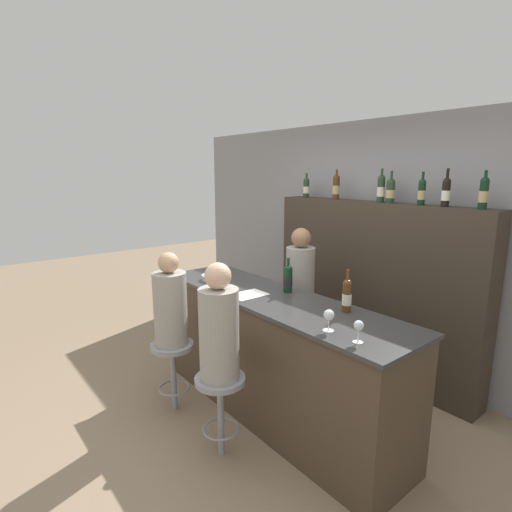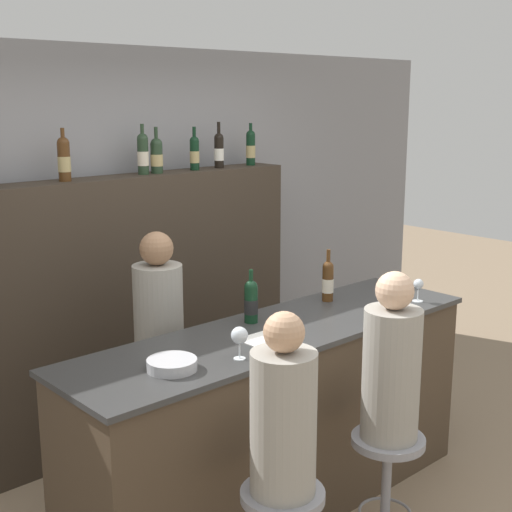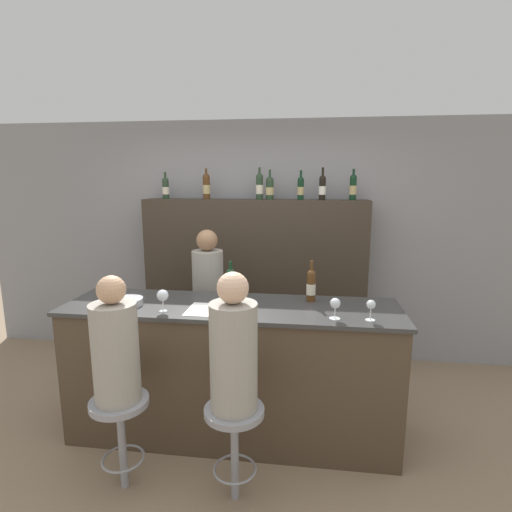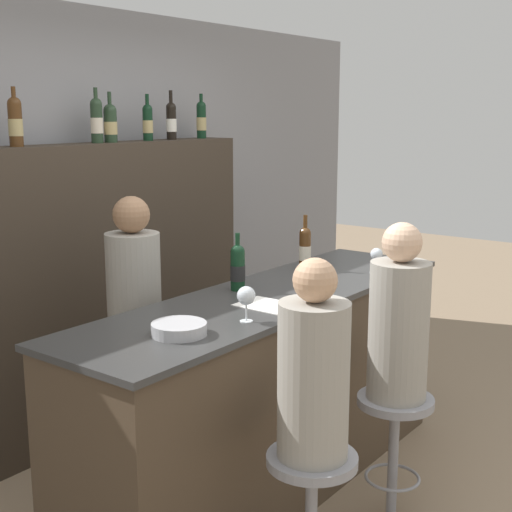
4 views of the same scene
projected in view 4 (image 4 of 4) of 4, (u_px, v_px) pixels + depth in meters
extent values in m
plane|color=#8C755B|center=(320.00, 506.00, 3.61)|extent=(16.00, 16.00, 0.00)
cube|color=gray|center=(71.00, 219.00, 4.46)|extent=(6.40, 0.05, 2.60)
cube|color=#473828|center=(270.00, 395.00, 3.70)|extent=(2.46, 0.64, 1.03)
cube|color=#333333|center=(270.00, 297.00, 3.59)|extent=(2.50, 0.68, 0.03)
cube|color=#382D23|center=(97.00, 288.00, 4.41)|extent=(2.34, 0.28, 1.77)
cylinder|color=black|center=(238.00, 271.00, 3.65)|extent=(0.07, 0.07, 0.20)
cylinder|color=black|center=(238.00, 273.00, 3.65)|extent=(0.08, 0.08, 0.08)
sphere|color=black|center=(238.00, 252.00, 3.63)|extent=(0.07, 0.07, 0.07)
cylinder|color=black|center=(238.00, 241.00, 3.62)|extent=(0.02, 0.02, 0.08)
cylinder|color=#4C2D14|center=(305.00, 251.00, 4.13)|extent=(0.07, 0.07, 0.21)
cylinder|color=beige|center=(305.00, 253.00, 4.14)|extent=(0.07, 0.07, 0.08)
sphere|color=#4C2D14|center=(305.00, 233.00, 4.11)|extent=(0.07, 0.07, 0.07)
cylinder|color=#4C2D14|center=(305.00, 223.00, 4.10)|extent=(0.02, 0.02, 0.09)
cylinder|color=#4C2D14|center=(16.00, 125.00, 3.81)|extent=(0.07, 0.07, 0.23)
cylinder|color=tan|center=(16.00, 127.00, 3.81)|extent=(0.08, 0.08, 0.09)
sphere|color=#4C2D14|center=(14.00, 104.00, 3.79)|extent=(0.07, 0.07, 0.07)
cylinder|color=#4C2D14|center=(13.00, 94.00, 3.78)|extent=(0.02, 0.02, 0.08)
cylinder|color=#233823|center=(97.00, 124.00, 4.25)|extent=(0.07, 0.07, 0.23)
cylinder|color=beige|center=(97.00, 126.00, 4.25)|extent=(0.07, 0.07, 0.09)
sphere|color=#233823|center=(96.00, 104.00, 4.22)|extent=(0.07, 0.07, 0.07)
cylinder|color=#233823|center=(95.00, 94.00, 4.21)|extent=(0.02, 0.02, 0.08)
cylinder|color=#233823|center=(111.00, 127.00, 4.33)|extent=(0.08, 0.08, 0.19)
cylinder|color=tan|center=(111.00, 128.00, 4.34)|extent=(0.08, 0.08, 0.08)
sphere|color=#233823|center=(110.00, 111.00, 4.31)|extent=(0.08, 0.08, 0.08)
cylinder|color=#233823|center=(109.00, 100.00, 4.30)|extent=(0.02, 0.02, 0.10)
cylinder|color=black|center=(148.00, 125.00, 4.58)|extent=(0.06, 0.06, 0.20)
cylinder|color=tan|center=(148.00, 127.00, 4.58)|extent=(0.07, 0.07, 0.08)
sphere|color=black|center=(147.00, 109.00, 4.56)|extent=(0.06, 0.06, 0.06)
cylinder|color=black|center=(147.00, 101.00, 4.55)|extent=(0.02, 0.02, 0.08)
cylinder|color=black|center=(171.00, 124.00, 4.75)|extent=(0.07, 0.07, 0.21)
cylinder|color=white|center=(171.00, 125.00, 4.75)|extent=(0.07, 0.07, 0.08)
sphere|color=black|center=(171.00, 107.00, 4.73)|extent=(0.07, 0.07, 0.07)
cylinder|color=black|center=(171.00, 98.00, 4.71)|extent=(0.02, 0.02, 0.10)
cylinder|color=black|center=(201.00, 122.00, 4.98)|extent=(0.07, 0.07, 0.22)
cylinder|color=tan|center=(201.00, 124.00, 4.98)|extent=(0.07, 0.07, 0.09)
sphere|color=black|center=(201.00, 106.00, 4.96)|extent=(0.07, 0.07, 0.07)
cylinder|color=black|center=(201.00, 99.00, 4.95)|extent=(0.02, 0.02, 0.07)
cylinder|color=silver|center=(246.00, 321.00, 3.12)|extent=(0.06, 0.06, 0.00)
cylinder|color=silver|center=(246.00, 312.00, 3.11)|extent=(0.01, 0.01, 0.08)
sphere|color=silver|center=(246.00, 296.00, 3.09)|extent=(0.08, 0.08, 0.08)
cylinder|color=silver|center=(376.00, 273.00, 4.05)|extent=(0.07, 0.07, 0.00)
cylinder|color=silver|center=(376.00, 266.00, 4.04)|extent=(0.01, 0.01, 0.07)
sphere|color=silver|center=(377.00, 254.00, 4.03)|extent=(0.07, 0.07, 0.07)
cylinder|color=silver|center=(394.00, 266.00, 4.23)|extent=(0.06, 0.06, 0.00)
cylinder|color=silver|center=(395.00, 259.00, 4.23)|extent=(0.01, 0.01, 0.08)
sphere|color=silver|center=(395.00, 248.00, 4.21)|extent=(0.06, 0.06, 0.06)
cylinder|color=#B7B7BC|center=(179.00, 329.00, 2.93)|extent=(0.23, 0.23, 0.05)
cube|color=white|center=(269.00, 306.00, 3.37)|extent=(0.21, 0.30, 0.00)
cylinder|color=gray|center=(312.00, 460.00, 2.83)|extent=(0.37, 0.37, 0.04)
cylinder|color=gray|center=(313.00, 381.00, 2.76)|extent=(0.28, 0.28, 0.63)
sphere|color=tan|center=(315.00, 280.00, 2.68)|extent=(0.17, 0.17, 0.17)
cylinder|color=gray|center=(393.00, 461.00, 3.47)|extent=(0.05, 0.05, 0.58)
torus|color=gray|center=(392.00, 477.00, 3.48)|extent=(0.27, 0.27, 0.02)
cylinder|color=gray|center=(395.00, 401.00, 3.41)|extent=(0.37, 0.37, 0.04)
cylinder|color=gray|center=(398.00, 331.00, 3.34)|extent=(0.28, 0.28, 0.66)
sphere|color=#D8AD8C|center=(402.00, 242.00, 3.25)|extent=(0.19, 0.19, 0.19)
cylinder|color=gray|center=(136.00, 358.00, 3.78)|extent=(0.28, 0.28, 1.35)
sphere|color=#936B4C|center=(131.00, 215.00, 3.62)|extent=(0.19, 0.19, 0.19)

